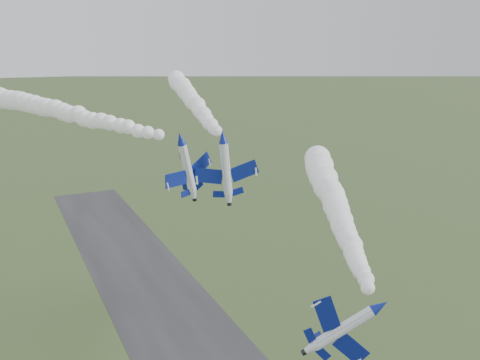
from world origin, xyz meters
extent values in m
cube|color=#2A292C|center=(0.00, 30.00, 0.02)|extent=(24.00, 260.00, 0.04)
cylinder|color=white|center=(7.50, -11.61, 29.02)|extent=(4.81, 7.86, 1.92)
cone|color=navy|center=(5.58, -16.09, 29.02)|extent=(2.56, 2.62, 1.92)
cone|color=white|center=(9.35, -7.29, 29.02)|extent=(2.41, 2.28, 1.92)
cylinder|color=black|center=(9.71, -6.45, 29.02)|extent=(1.11, 0.89, 0.97)
ellipsoid|color=black|center=(7.11, -13.60, 29.31)|extent=(2.22, 2.94, 1.28)
cube|color=navy|center=(6.27, -10.28, 31.24)|extent=(3.14, 3.00, 3.59)
cube|color=navy|center=(9.10, -11.49, 26.65)|extent=(3.14, 3.00, 3.59)
cube|color=navy|center=(8.27, -7.73, 30.24)|extent=(1.41, 1.37, 1.58)
cube|color=navy|center=(9.78, -8.38, 27.80)|extent=(1.41, 1.37, 1.58)
cube|color=navy|center=(9.85, -8.65, 29.69)|extent=(2.18, 2.04, 1.22)
cylinder|color=white|center=(-6.05, 18.91, 45.03)|extent=(4.47, 7.59, 1.64)
cone|color=navy|center=(-4.18, 14.52, 45.03)|extent=(2.29, 2.46, 1.64)
cone|color=white|center=(-7.84, 23.13, 45.03)|extent=(2.14, 2.13, 1.64)
cylinder|color=black|center=(-8.19, 23.95, 45.03)|extent=(0.98, 0.82, 0.83)
ellipsoid|color=black|center=(-5.40, 17.07, 45.52)|extent=(2.02, 2.81, 1.09)
cube|color=navy|center=(-8.70, 18.56, 44.22)|extent=(4.56, 3.57, 1.15)
cube|color=navy|center=(-3.89, 20.60, 45.57)|extent=(4.56, 3.57, 1.15)
cube|color=navy|center=(-8.81, 21.83, 44.67)|extent=(2.01, 1.60, 0.53)
cube|color=navy|center=(-6.24, 22.93, 45.38)|extent=(2.01, 1.60, 0.53)
cube|color=navy|center=(-7.71, 22.07, 46.16)|extent=(1.11, 1.56, 1.94)
cylinder|color=white|center=(0.67, 18.62, 44.85)|extent=(3.20, 8.12, 1.55)
cone|color=navy|center=(-0.40, 13.70, 44.85)|extent=(1.95, 2.37, 1.55)
cone|color=white|center=(1.70, 23.35, 44.85)|extent=(1.87, 2.00, 1.55)
cylinder|color=black|center=(1.90, 24.28, 44.85)|extent=(0.89, 0.72, 0.78)
ellipsoid|color=black|center=(0.19, 16.63, 45.38)|extent=(1.59, 2.89, 1.03)
cube|color=navy|center=(-1.93, 19.96, 44.45)|extent=(4.75, 3.15, 0.52)
cube|color=navy|center=(3.62, 18.76, 44.96)|extent=(4.75, 3.15, 0.52)
cube|color=navy|center=(0.04, 22.84, 44.71)|extent=(2.08, 1.42, 0.26)
cube|color=navy|center=(3.00, 22.20, 44.99)|extent=(2.08, 1.42, 0.26)
cube|color=navy|center=(1.36, 22.32, 46.08)|extent=(0.62, 1.55, 2.09)
camera|label=1|loc=(-31.34, -56.06, 58.73)|focal=40.00mm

